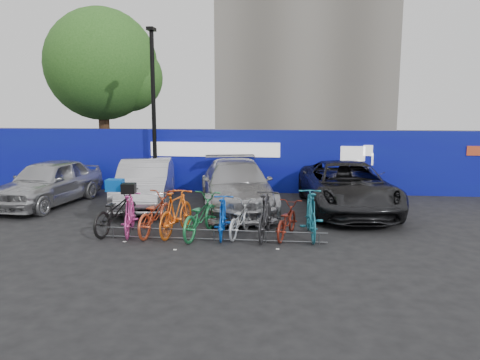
# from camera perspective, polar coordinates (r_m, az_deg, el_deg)

# --- Properties ---
(ground) EXTENTS (100.00, 100.00, 0.00)m
(ground) POSITION_cam_1_polar(r_m,az_deg,el_deg) (12.36, -2.75, -6.64)
(ground) COLOR black
(ground) RESTS_ON ground
(hoarding) EXTENTS (22.00, 0.18, 2.40)m
(hoarding) POSITION_cam_1_polar(r_m,az_deg,el_deg) (17.97, 0.12, 2.33)
(hoarding) COLOR #0B0D9B
(hoarding) RESTS_ON ground
(tree) EXTENTS (5.40, 5.20, 7.80)m
(tree) POSITION_cam_1_polar(r_m,az_deg,el_deg) (23.49, -15.95, 13.07)
(tree) COLOR #382314
(tree) RESTS_ON ground
(lamppost) EXTENTS (0.25, 0.50, 6.11)m
(lamppost) POSITION_cam_1_polar(r_m,az_deg,el_deg) (17.86, -10.49, 8.78)
(lamppost) COLOR black
(lamppost) RESTS_ON ground
(bike_rack) EXTENTS (5.60, 0.03, 0.30)m
(bike_rack) POSITION_cam_1_polar(r_m,az_deg,el_deg) (11.74, -3.20, -6.68)
(bike_rack) COLOR #595B60
(bike_rack) RESTS_ON ground
(car_0) EXTENTS (2.44, 4.75, 1.55)m
(car_0) POSITION_cam_1_polar(r_m,az_deg,el_deg) (16.99, -22.31, -0.26)
(car_0) COLOR #A6A7AA
(car_0) RESTS_ON ground
(car_1) EXTENTS (2.42, 4.88, 1.54)m
(car_1) POSITION_cam_1_polar(r_m,az_deg,el_deg) (15.91, -11.47, -0.37)
(car_1) COLOR #AFAFB4
(car_1) RESTS_ON ground
(car_2) EXTENTS (3.23, 5.70, 1.56)m
(car_2) POSITION_cam_1_polar(r_m,az_deg,el_deg) (15.11, -0.44, -0.65)
(car_2) COLOR #9D9EA2
(car_2) RESTS_ON ground
(car_3) EXTENTS (3.04, 5.79, 1.55)m
(car_3) POSITION_cam_1_polar(r_m,az_deg,el_deg) (15.23, 12.90, -0.82)
(car_3) COLOR black
(car_3) RESTS_ON ground
(bike_0) EXTENTS (1.12, 2.21, 1.11)m
(bike_0) POSITION_cam_1_polar(r_m,az_deg,el_deg) (12.90, -14.87, -3.72)
(bike_0) COLOR black
(bike_0) RESTS_ON ground
(bike_1) EXTENTS (0.88, 1.89, 1.09)m
(bike_1) POSITION_cam_1_polar(r_m,az_deg,el_deg) (12.58, -13.30, -4.03)
(bike_1) COLOR #D73E96
(bike_1) RESTS_ON ground
(bike_2) EXTENTS (0.96, 2.11, 1.07)m
(bike_2) POSITION_cam_1_polar(r_m,az_deg,el_deg) (12.52, -10.36, -4.05)
(bike_2) COLOR #C04624
(bike_2) RESTS_ON ground
(bike_3) EXTENTS (0.92, 2.03, 1.18)m
(bike_3) POSITION_cam_1_polar(r_m,az_deg,el_deg) (12.31, -7.78, -3.96)
(bike_3) COLOR orange
(bike_3) RESTS_ON ground
(bike_4) EXTENTS (1.13, 2.16, 1.08)m
(bike_4) POSITION_cam_1_polar(r_m,az_deg,el_deg) (12.10, -4.91, -4.36)
(bike_4) COLOR #1F7B41
(bike_4) RESTS_ON ground
(bike_5) EXTENTS (0.60, 1.79, 1.06)m
(bike_5) POSITION_cam_1_polar(r_m,az_deg,el_deg) (12.00, -2.12, -4.51)
(bike_5) COLOR #0A44BC
(bike_5) RESTS_ON ground
(bike_6) EXTENTS (0.92, 1.80, 0.90)m
(bike_6) POSITION_cam_1_polar(r_m,az_deg,el_deg) (12.15, -0.03, -4.71)
(bike_6) COLOR #B8BDC1
(bike_6) RESTS_ON ground
(bike_7) EXTENTS (0.75, 2.03, 1.19)m
(bike_7) POSITION_cam_1_polar(r_m,az_deg,el_deg) (11.91, 3.11, -4.29)
(bike_7) COLOR black
(bike_7) RESTS_ON ground
(bike_8) EXTENTS (0.99, 1.81, 0.90)m
(bike_8) POSITION_cam_1_polar(r_m,az_deg,el_deg) (12.04, 5.67, -4.89)
(bike_8) COLOR maroon
(bike_8) RESTS_ON ground
(bike_9) EXTENTS (0.69, 2.08, 1.23)m
(bike_9) POSITION_cam_1_polar(r_m,az_deg,el_deg) (12.05, 8.65, -4.13)
(bike_9) COLOR #1A677A
(bike_9) RESTS_ON ground
(cargo_crate) EXTENTS (0.44, 0.34, 0.31)m
(cargo_crate) POSITION_cam_1_polar(r_m,az_deg,el_deg) (12.77, -15.00, -0.62)
(cargo_crate) COLOR #0747AA
(cargo_crate) RESTS_ON bike_0
(cargo_topcase) EXTENTS (0.39, 0.35, 0.26)m
(cargo_topcase) POSITION_cam_1_polar(r_m,az_deg,el_deg) (12.44, -13.42, -0.99)
(cargo_topcase) COLOR black
(cargo_topcase) RESTS_ON bike_1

